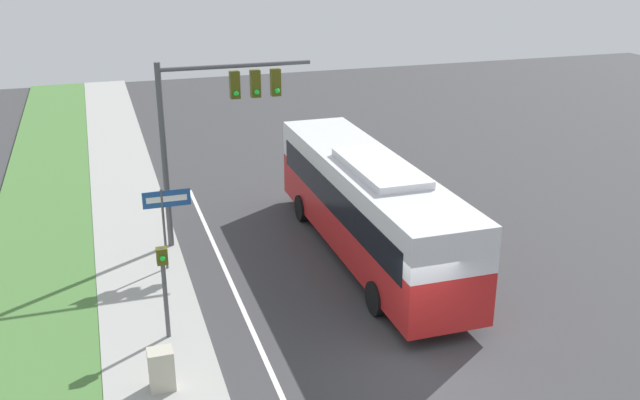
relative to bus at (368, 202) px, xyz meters
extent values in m
plane|color=#38383A|center=(-1.16, -6.57, -1.95)|extent=(80.00, 80.00, 0.00)
cube|color=silver|center=(-4.76, -6.57, -1.95)|extent=(0.14, 30.00, 0.01)
cube|color=red|center=(0.00, 0.01, -0.74)|extent=(2.48, 12.02, 1.58)
cube|color=silver|center=(0.00, 0.01, 0.70)|extent=(2.48, 12.02, 1.29)
cube|color=black|center=(0.00, 0.01, 0.25)|extent=(2.52, 11.05, 0.97)
cube|color=silver|center=(0.00, -0.89, 1.46)|extent=(1.74, 4.21, 0.24)
cylinder|color=black|center=(-1.19, 3.74, -1.45)|extent=(0.28, 1.00, 1.00)
cylinder|color=black|center=(1.19, 3.74, -1.45)|extent=(0.28, 1.00, 1.00)
cylinder|color=black|center=(-1.19, -3.71, -1.45)|extent=(0.28, 1.00, 1.00)
cylinder|color=black|center=(1.19, -3.71, -1.45)|extent=(0.28, 1.00, 1.00)
cylinder|color=#4C4C51|center=(-6.21, 2.67, 1.26)|extent=(0.20, 0.20, 6.42)
cylinder|color=#4C4C51|center=(-3.69, 2.67, 4.22)|extent=(5.04, 0.14, 0.14)
cube|color=#47470F|center=(-3.75, 2.67, 3.60)|extent=(0.32, 0.28, 0.90)
sphere|color=#1ED838|center=(-3.75, 2.49, 3.35)|extent=(0.18, 0.18, 0.18)
cube|color=#47470F|center=(-3.06, 2.67, 3.60)|extent=(0.32, 0.28, 0.90)
sphere|color=#1ED838|center=(-3.06, 2.49, 3.35)|extent=(0.18, 0.18, 0.18)
cube|color=#47470F|center=(-2.37, 2.67, 3.60)|extent=(0.32, 0.28, 0.90)
sphere|color=#1ED838|center=(-2.37, 2.49, 3.35)|extent=(0.18, 0.18, 0.18)
cylinder|color=#4C4C51|center=(-6.99, -3.33, -0.60)|extent=(0.12, 0.12, 2.70)
cube|color=#47470F|center=(-6.99, -3.33, 0.53)|extent=(0.28, 0.24, 0.44)
sphere|color=#1ED838|center=(-6.99, -3.48, 0.53)|extent=(0.14, 0.14, 0.14)
cylinder|color=#4C4C51|center=(-6.55, 0.88, -0.55)|extent=(0.08, 0.08, 2.80)
cube|color=#19478C|center=(-6.40, 0.88, 0.53)|extent=(1.48, 0.03, 0.54)
cube|color=white|center=(-6.40, 0.86, 0.53)|extent=(1.26, 0.01, 0.19)
cube|color=#B7B29E|center=(-7.39, -5.63, -1.32)|extent=(0.59, 0.49, 1.02)
camera|label=1|loc=(-8.22, -20.34, 8.27)|focal=40.00mm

